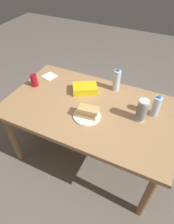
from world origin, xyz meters
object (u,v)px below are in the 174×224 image
object	(u,v)px
chip_bag	(85,88)
water_bottle_spare	(117,80)
dining_table	(90,114)
water_bottle_tall	(156,106)
sandwich	(87,112)
plastic_cup_stack	(142,110)
paper_plate	(87,116)
soda_can_red	(34,80)

from	to	relation	value
chip_bag	water_bottle_spare	bearing A→B (deg)	-178.19
dining_table	water_bottle_tall	bearing A→B (deg)	14.50
sandwich	chip_bag	xyz separation A→B (m)	(-0.17, 0.30, -0.02)
sandwich	water_bottle_spare	bearing A→B (deg)	78.93
dining_table	plastic_cup_stack	bearing A→B (deg)	3.72
paper_plate	plastic_cup_stack	bearing A→B (deg)	20.65
paper_plate	water_bottle_tall	bearing A→B (deg)	27.66
paper_plate	soda_can_red	xyz separation A→B (m)	(-0.67, 0.18, 0.06)
chip_bag	water_bottle_tall	distance (m)	0.67
paper_plate	soda_can_red	bearing A→B (deg)	165.08
dining_table	water_bottle_tall	world-z (taller)	water_bottle_tall
paper_plate	dining_table	bearing A→B (deg)	103.42
dining_table	soda_can_red	world-z (taller)	soda_can_red
sandwich	soda_can_red	world-z (taller)	soda_can_red
sandwich	plastic_cup_stack	distance (m)	0.44
sandwich	plastic_cup_stack	world-z (taller)	plastic_cup_stack
plastic_cup_stack	sandwich	bearing A→B (deg)	-159.47
sandwich	water_bottle_tall	distance (m)	0.57
dining_table	water_bottle_spare	xyz separation A→B (m)	(0.12, 0.34, 0.20)
dining_table	sandwich	world-z (taller)	sandwich
plastic_cup_stack	water_bottle_spare	xyz separation A→B (m)	(-0.32, 0.31, 0.00)
paper_plate	plastic_cup_stack	distance (m)	0.45
sandwich	water_bottle_tall	size ratio (longest dim) A/B	0.96
dining_table	water_bottle_spare	bearing A→B (deg)	69.84
dining_table	water_bottle_tall	xyz separation A→B (m)	(0.53, 0.14, 0.19)
dining_table	water_bottle_spare	distance (m)	0.41
soda_can_red	sandwich	bearing A→B (deg)	-14.66
paper_plate	plastic_cup_stack	xyz separation A→B (m)	(0.41, 0.15, 0.10)
soda_can_red	water_bottle_tall	xyz separation A→B (m)	(1.17, 0.09, 0.03)
water_bottle_tall	chip_bag	bearing A→B (deg)	176.59
soda_can_red	water_bottle_tall	world-z (taller)	water_bottle_tall
paper_plate	plastic_cup_stack	size ratio (longest dim) A/B	1.15
chip_bag	plastic_cup_stack	distance (m)	0.60
dining_table	paper_plate	bearing A→B (deg)	-76.58
water_bottle_tall	plastic_cup_stack	xyz separation A→B (m)	(-0.09, -0.11, 0.01)
plastic_cup_stack	paper_plate	bearing A→B (deg)	-159.35
dining_table	paper_plate	xyz separation A→B (m)	(0.03, -0.13, 0.10)
dining_table	chip_bag	world-z (taller)	chip_bag
paper_plate	chip_bag	xyz separation A→B (m)	(-0.17, 0.30, 0.03)
dining_table	plastic_cup_stack	xyz separation A→B (m)	(0.44, 0.03, 0.19)
paper_plate	soda_can_red	world-z (taller)	soda_can_red
sandwich	water_bottle_spare	xyz separation A→B (m)	(0.09, 0.46, 0.05)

